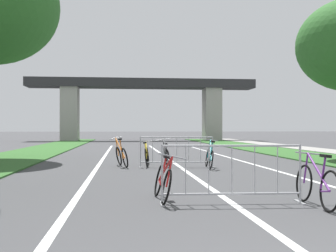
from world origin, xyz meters
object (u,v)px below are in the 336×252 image
object	(u,v)px
crowd_barrier_second	(177,152)
bicycle_teal_2	(210,157)
bicycle_yellow_3	(147,156)
bicycle_black_5	(167,156)
crowd_barrier_nearest	(232,174)
bicycle_purple_4	(316,184)
bicycle_orange_1	(122,156)
bicycle_red_0	(163,181)

from	to	relation	value
crowd_barrier_second	bicycle_teal_2	size ratio (longest dim) A/B	1.47
bicycle_yellow_3	bicycle_black_5	world-z (taller)	bicycle_black_5
crowd_barrier_nearest	bicycle_black_5	size ratio (longest dim) A/B	1.53
crowd_barrier_nearest	bicycle_teal_2	size ratio (longest dim) A/B	1.47
bicycle_teal_2	bicycle_purple_4	bearing A→B (deg)	-81.38
crowd_barrier_second	bicycle_black_5	size ratio (longest dim) A/B	1.52
bicycle_orange_1	bicycle_purple_4	size ratio (longest dim) A/B	0.97
bicycle_orange_1	bicycle_teal_2	world-z (taller)	bicycle_orange_1
crowd_barrier_nearest	bicycle_purple_4	xyz separation A→B (m)	(1.37, -0.40, -0.14)
bicycle_yellow_3	bicycle_purple_4	world-z (taller)	bicycle_purple_4
crowd_barrier_second	bicycle_yellow_3	distance (m)	1.17
crowd_barrier_nearest	bicycle_black_5	bearing A→B (deg)	93.07
bicycle_orange_1	bicycle_yellow_3	world-z (taller)	bicycle_orange_1
crowd_barrier_second	bicycle_black_5	world-z (taller)	crowd_barrier_second
crowd_barrier_nearest	bicycle_orange_1	world-z (taller)	crowd_barrier_nearest
bicycle_black_5	crowd_barrier_second	bearing A→B (deg)	-60.18
bicycle_purple_4	bicycle_red_0	bearing A→B (deg)	162.76
crowd_barrier_nearest	bicycle_orange_1	distance (m)	7.65
crowd_barrier_nearest	bicycle_teal_2	distance (m)	6.57
bicycle_red_0	bicycle_purple_4	xyz separation A→B (m)	(2.55, -0.85, 0.02)
crowd_barrier_nearest	bicycle_yellow_3	size ratio (longest dim) A/B	1.50
crowd_barrier_nearest	bicycle_orange_1	size ratio (longest dim) A/B	1.56
crowd_barrier_second	bicycle_orange_1	world-z (taller)	crowd_barrier_second
bicycle_red_0	bicycle_teal_2	distance (m)	6.41
crowd_barrier_second	bicycle_red_0	world-z (taller)	crowd_barrier_second
bicycle_orange_1	bicycle_black_5	world-z (taller)	bicycle_orange_1
bicycle_orange_1	bicycle_red_0	bearing A→B (deg)	-96.45
bicycle_black_5	bicycle_yellow_3	bearing A→B (deg)	172.29
bicycle_orange_1	bicycle_yellow_3	xyz separation A→B (m)	(0.89, 0.15, -0.01)
bicycle_orange_1	bicycle_black_5	xyz separation A→B (m)	(1.58, 0.06, -0.02)
bicycle_orange_1	bicycle_black_5	size ratio (longest dim) A/B	0.98
bicycle_teal_2	bicycle_orange_1	bearing A→B (deg)	168.12
crowd_barrier_nearest	bicycle_black_5	xyz separation A→B (m)	(-0.40, 7.45, -0.16)
crowd_barrier_second	bicycle_orange_1	xyz separation A→B (m)	(-1.87, 0.44, -0.14)
crowd_barrier_nearest	bicycle_orange_1	xyz separation A→B (m)	(-1.98, 7.39, -0.14)
bicycle_purple_4	crowd_barrier_second	bearing A→B (deg)	102.55
bicycle_red_0	bicycle_teal_2	size ratio (longest dim) A/B	0.95
bicycle_teal_2	bicycle_purple_4	distance (m)	6.91
bicycle_orange_1	bicycle_purple_4	xyz separation A→B (m)	(3.35, -7.79, 0.00)
bicycle_red_0	bicycle_yellow_3	distance (m)	7.09
crowd_barrier_second	bicycle_orange_1	bearing A→B (deg)	166.67
bicycle_red_0	bicycle_purple_4	bearing A→B (deg)	159.02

